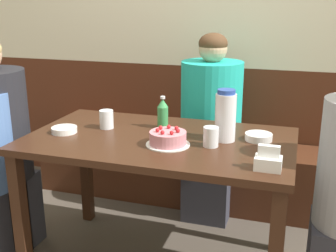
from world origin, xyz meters
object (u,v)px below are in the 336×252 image
Objects in this scene: soju_bottle at (163,113)px; glass_tumbler_short at (106,119)px; napkin_holder at (268,161)px; bowl_rice_small at (64,130)px; bench_seat at (197,172)px; bowl_soup_white at (259,137)px; person_dark_striped at (211,129)px; glass_water_tall at (211,137)px; birthday_cake at (168,138)px; water_pitcher at (225,116)px.

soju_bottle is 1.77× the size of glass_tumbler_short.
napkin_holder is 1.08m from bowl_rice_small.
bowl_soup_white reaches higher than bench_seat.
person_dark_striped is (0.63, 0.72, -0.15)m from bowl_rice_small.
soju_bottle is (-0.04, -0.66, 0.61)m from bench_seat.
glass_water_tall is at bearing 143.59° from napkin_holder.
napkin_holder is 1.10× the size of glass_tumbler_short.
person_dark_striped is at bearing 86.00° from birthday_cake.
glass_tumbler_short reaches higher than bowl_soup_white.
soju_bottle is 1.32× the size of bowl_rice_small.
person_dark_striped is at bearing 101.82° from glass_water_tall.
birthday_cake is (0.08, -0.93, 0.56)m from bench_seat.
glass_tumbler_short is at bearing -161.22° from soju_bottle.
bowl_soup_white is at bearing 2.85° from glass_tumbler_short.
bowl_soup_white is (0.16, 0.05, -0.11)m from water_pitcher.
bowl_soup_white is (-0.08, 0.37, -0.02)m from napkin_holder.
bowl_rice_small is (-1.07, 0.19, -0.02)m from napkin_holder.
glass_tumbler_short is at bearing -113.23° from bench_seat.
glass_water_tall is (-0.29, 0.21, 0.01)m from napkin_holder.
person_dark_striped is (-0.15, 0.70, -0.18)m from glass_water_tall.
birthday_cake is 0.44m from glass_tumbler_short.
person_dark_striped is (0.17, 0.48, -0.22)m from soju_bottle.
soju_bottle is 0.38m from glass_water_tall.
glass_tumbler_short is at bearing 168.72° from glass_water_tall.
soju_bottle reaches higher than bowl_rice_small.
person_dark_striped is at bearing 71.05° from soju_bottle.
bench_seat is 1.01m from glass_tumbler_short.
soju_bottle is 0.14× the size of person_dark_striped.
bench_seat is 1.08m from birthday_cake.
water_pitcher is 0.21× the size of person_dark_striped.
napkin_holder is 0.09× the size of person_dark_striped.
bowl_rice_small is (-0.50, -0.90, 0.54)m from bench_seat.
bowl_rice_small reaches higher than bench_seat.
bowl_rice_small is 1.34× the size of glass_tumbler_short.
bowl_rice_small is (-0.99, -0.18, -0.00)m from bowl_soup_white.
person_dark_striped is at bearing 48.78° from bowl_rice_small.
napkin_holder is 0.95m from glass_tumbler_short.
birthday_cake is 0.17× the size of person_dark_striped.
bowl_soup_white is at bearing 33.26° from person_dark_striped.
glass_tumbler_short is 0.08× the size of person_dark_striped.
person_dark_striped is (0.05, 0.75, -0.17)m from birthday_cake.
bench_seat is 24.75× the size of glass_water_tall.
soju_bottle is 0.53m from bowl_soup_white.
person_dark_striped is (-0.19, 0.59, -0.26)m from water_pitcher.
person_dark_striped is (0.46, 0.58, -0.18)m from glass_tumbler_short.
bench_seat is 1.09m from glass_water_tall.
water_pitcher is at bearing -67.22° from bench_seat.
birthday_cake is 0.77m from person_dark_striped.
napkin_holder is 1.15× the size of glass_water_tall.
water_pitcher is 0.68m from person_dark_striped.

